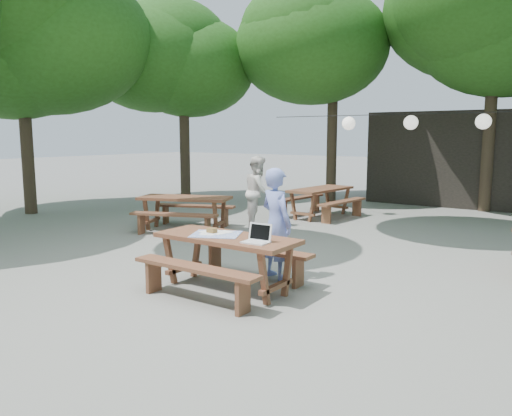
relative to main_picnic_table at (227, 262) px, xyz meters
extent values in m
plane|color=slate|center=(0.47, 0.76, -0.39)|extent=(80.00, 80.00, 0.00)
cube|color=black|center=(0.97, 11.26, 1.01)|extent=(6.00, 3.00, 2.80)
cube|color=brown|center=(0.00, 0.00, 0.33)|extent=(2.00, 0.80, 0.06)
cube|color=brown|center=(0.00, -0.65, 0.06)|extent=(1.90, 0.28, 0.05)
cube|color=brown|center=(0.00, 0.65, 0.06)|extent=(1.90, 0.28, 0.05)
cube|color=brown|center=(0.00, 0.00, -0.04)|extent=(1.70, 0.70, 0.69)
cube|color=brown|center=(-3.45, 2.89, 0.33)|extent=(2.15, 1.48, 0.06)
cube|color=brown|center=(-3.22, 2.28, 0.06)|extent=(1.87, 0.96, 0.05)
cube|color=brown|center=(-3.69, 3.49, 0.06)|extent=(1.87, 0.96, 0.05)
cube|color=brown|center=(-3.45, 2.89, -0.04)|extent=(1.84, 1.27, 0.69)
cube|color=brown|center=(-1.81, 6.21, 0.33)|extent=(0.98, 2.06, 0.06)
cube|color=brown|center=(-1.16, 6.15, 0.06)|extent=(0.45, 1.92, 0.05)
cube|color=brown|center=(-2.46, 6.27, 0.06)|extent=(0.45, 1.92, 0.05)
cube|color=brown|center=(-1.81, 6.21, -0.04)|extent=(0.85, 1.76, 0.69)
imported|color=#7B8DE0|center=(0.24, 0.88, 0.43)|extent=(0.70, 0.57, 1.64)
imported|color=white|center=(-2.36, 4.19, 0.43)|extent=(0.94, 1.00, 1.63)
cube|color=white|center=(0.58, -0.14, 0.37)|extent=(0.34, 0.25, 0.02)
cube|color=white|center=(0.57, -0.03, 0.49)|extent=(0.33, 0.08, 0.23)
cube|color=black|center=(0.57, -0.03, 0.49)|extent=(0.28, 0.06, 0.19)
cube|color=#3455B4|center=(-0.18, 0.00, 0.37)|extent=(0.82, 0.78, 0.01)
cube|color=white|center=(-0.29, -0.01, 0.37)|extent=(0.27, 0.34, 0.00)
cube|color=white|center=(-0.18, 0.11, 0.37)|extent=(0.27, 0.33, 0.00)
cube|color=white|center=(-0.36, 0.08, 0.38)|extent=(0.27, 0.33, 0.00)
cube|color=brown|center=(-0.28, 0.02, 0.41)|extent=(0.13, 0.10, 0.06)
cylinder|color=black|center=(0.97, 6.76, 2.21)|extent=(9.00, 0.02, 0.02)
sphere|color=white|center=(-1.33, 6.76, 2.01)|extent=(0.34, 0.34, 0.34)
sphere|color=white|center=(0.27, 6.76, 2.01)|extent=(0.34, 0.34, 0.34)
sphere|color=white|center=(1.87, 6.76, 2.01)|extent=(0.34, 0.34, 0.34)
cylinder|color=#2D2319|center=(-8.53, 2.26, 1.92)|extent=(0.32, 0.32, 4.61)
ellipsoid|color=#224F15|center=(-8.53, 2.26, 4.52)|extent=(5.25, 5.25, 3.94)
cylinder|color=#2D2319|center=(-7.03, 6.76, 1.88)|extent=(0.32, 0.32, 4.54)
ellipsoid|color=#224F15|center=(-7.03, 6.76, 4.45)|extent=(4.50, 4.50, 3.38)
cylinder|color=#2D2319|center=(-3.03, 9.26, 2.07)|extent=(0.32, 0.32, 4.91)
ellipsoid|color=#224F15|center=(-3.03, 9.26, 4.82)|extent=(4.31, 4.31, 3.23)
cylinder|color=#2D2319|center=(1.47, 9.76, 2.02)|extent=(0.32, 0.32, 4.82)
ellipsoid|color=#224F15|center=(1.47, 9.76, 4.73)|extent=(5.01, 5.01, 3.76)
camera|label=1|loc=(4.12, -5.22, 1.72)|focal=35.00mm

